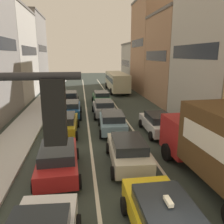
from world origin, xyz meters
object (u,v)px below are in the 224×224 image
Objects in this scene: bus_mid_queue_primary at (117,80)px; sedan_left_lane_third at (64,124)px; wagon_left_lane_second at (58,159)px; sedan_left_lane_fifth at (70,97)px; sedan_left_lane_fourth at (70,109)px; sedan_centre_lane_second at (128,151)px; coupe_centre_lane_fourth at (104,107)px; sedan_right_lane_behind_truck at (158,123)px; taxi_centre_lane_front at (165,222)px; hatchback_centre_lane_third at (112,122)px; sedan_centre_lane_fifth at (101,97)px.

sedan_left_lane_third is at bearing 160.88° from bus_mid_queue_primary.
sedan_left_lane_fifth is at bearing -2.11° from wagon_left_lane_second.
wagon_left_lane_second is at bearing 179.68° from sedan_left_lane_fourth.
sedan_centre_lane_second and sedan_left_lane_fourth have the same top height.
sedan_right_lane_behind_truck is at bearing -148.52° from coupe_centre_lane_fourth.
hatchback_centre_lane_third is at bearing 0.13° from taxi_centre_lane_front.
sedan_centre_lane_second is 1.01× the size of sedan_right_lane_behind_truck.
taxi_centre_lane_front is 5.27m from sedan_centre_lane_second.
wagon_left_lane_second is 6.85m from hatchback_centre_lane_third.
wagon_left_lane_second is (-3.57, 4.75, -0.00)m from taxi_centre_lane_front.
sedan_left_lane_fourth is 5.79m from sedan_left_lane_fifth.
coupe_centre_lane_fourth is 3.13m from sedan_left_lane_fourth.
sedan_right_lane_behind_truck is at bearing -164.64° from sedan_centre_lane_fifth.
hatchback_centre_lane_third and sedan_right_lane_behind_truck have the same top height.
sedan_left_lane_third is at bearing 36.32° from sedan_centre_lane_second.
wagon_left_lane_second is 10.65m from sedan_left_lane_fourth.
bus_mid_queue_primary is (3.29, 29.86, 0.96)m from taxi_centre_lane_front.
taxi_centre_lane_front is 0.99× the size of wagon_left_lane_second.
wagon_left_lane_second is at bearing 166.43° from sedan_centre_lane_fifth.
sedan_left_lane_fourth is (0.27, 4.78, 0.00)m from sedan_left_lane_third.
sedan_centre_lane_second is 1.01× the size of sedan_left_lane_fifth.
sedan_left_lane_fourth and sedan_right_lane_behind_truck have the same top height.
hatchback_centre_lane_third is 1.02× the size of coupe_centre_lane_fourth.
taxi_centre_lane_front is 0.99× the size of sedan_centre_lane_second.
coupe_centre_lane_fourth is at bearing 32.96° from sedan_right_lane_behind_truck.
sedan_centre_lane_fifth is at bearing -3.28° from coupe_centre_lane_fourth.
taxi_centre_lane_front reaches higher than sedan_left_lane_fourth.
wagon_left_lane_second and coupe_centre_lane_fourth have the same top height.
wagon_left_lane_second is (-3.54, -0.52, 0.00)m from sedan_centre_lane_second.
hatchback_centre_lane_third is 0.42× the size of bus_mid_queue_primary.
sedan_centre_lane_second is at bearing 146.11° from sedan_right_lane_behind_truck.
hatchback_centre_lane_third is at bearing -162.45° from sedan_left_lane_fifth.
wagon_left_lane_second and sedan_centre_lane_fifth have the same top height.
taxi_centre_lane_front is at bearing -171.38° from sedan_left_lane_fifth.
taxi_centre_lane_front is at bearing -166.97° from sedan_left_lane_fourth.
bus_mid_queue_primary is (3.55, 14.42, 0.96)m from coupe_centre_lane_fourth.
sedan_right_lane_behind_truck is at bearing -55.39° from wagon_left_lane_second.
sedan_left_lane_fifth is 13.24m from sedan_right_lane_behind_truck.
sedan_centre_lane_second and sedan_right_lane_behind_truck have the same top height.
coupe_centre_lane_fourth is at bearing 5.16° from hatchback_centre_lane_third.
wagon_left_lane_second and sedan_left_lane_fourth have the same top height.
wagon_left_lane_second is 1.01× the size of sedan_right_lane_behind_truck.
sedan_centre_lane_fifth is at bearing 2.50° from hatchback_centre_lane_third.
hatchback_centre_lane_third is at bearing 2.83° from sedan_centre_lane_second.
sedan_left_lane_third is at bearing 177.36° from sedan_left_lane_fourth.
sedan_left_lane_third is 1.01× the size of sedan_left_lane_fourth.
sedan_centre_lane_second is 6.47m from sedan_left_lane_third.
taxi_centre_lane_front is at bearing -179.32° from coupe_centre_lane_fourth.
sedan_left_lane_third is at bearing 144.46° from coupe_centre_lane_fourth.
taxi_centre_lane_front reaches higher than hatchback_centre_lane_third.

